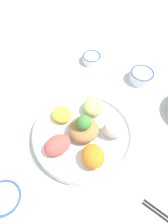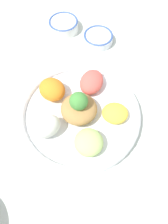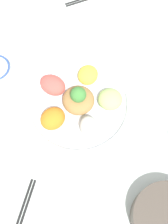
# 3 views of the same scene
# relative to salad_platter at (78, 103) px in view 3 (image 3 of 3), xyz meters

# --- Properties ---
(ground_plane) EXTENTS (2.40, 2.40, 0.00)m
(ground_plane) POSITION_rel_salad_platter_xyz_m (0.04, -0.01, -0.03)
(ground_plane) COLOR silver
(salad_platter) EXTENTS (0.35, 0.35, 0.11)m
(salad_platter) POSITION_rel_salad_platter_xyz_m (0.00, 0.00, 0.00)
(salad_platter) COLOR white
(salad_platter) RESTS_ON ground_plane
(side_serving_bowl) EXTENTS (0.19, 0.19, 0.07)m
(side_serving_bowl) POSITION_rel_salad_platter_xyz_m (-0.28, -0.32, 0.01)
(side_serving_bowl) COLOR #51473D
(side_serving_bowl) RESTS_ON ground_plane
(chopsticks_pair_near) EXTENTS (0.20, 0.02, 0.01)m
(chopsticks_pair_near) POSITION_rel_salad_platter_xyz_m (-0.37, 0.07, -0.02)
(chopsticks_pair_near) COLOR black
(chopsticks_pair_near) RESTS_ON ground_plane
(serving_spoon_extra) EXTENTS (0.12, 0.04, 0.01)m
(serving_spoon_extra) POSITION_rel_salad_platter_xyz_m (0.23, 0.23, -0.02)
(serving_spoon_extra) COLOR white
(serving_spoon_extra) RESTS_ON ground_plane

